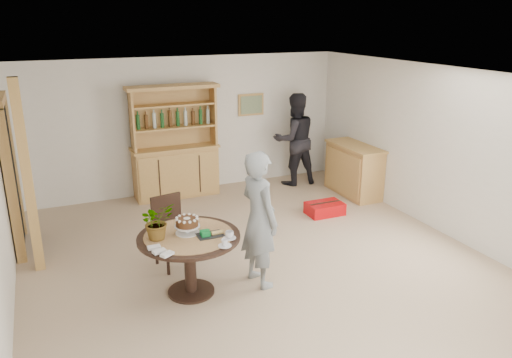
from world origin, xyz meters
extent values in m
plane|color=tan|center=(0.00, 0.00, 0.00)|extent=(7.00, 7.00, 0.00)
cube|color=white|center=(0.00, 3.50, 1.25)|extent=(6.00, 0.04, 2.50)
cube|color=white|center=(0.00, -3.50, 1.25)|extent=(6.00, 0.04, 2.50)
cube|color=white|center=(3.00, 0.00, 1.25)|extent=(0.04, 7.00, 2.50)
cube|color=white|center=(0.00, 0.00, 2.50)|extent=(6.00, 7.00, 0.04)
cube|color=tan|center=(1.30, 3.47, 1.55)|extent=(0.52, 0.03, 0.42)
cube|color=#59724C|center=(1.30, 3.45, 1.55)|extent=(0.44, 0.02, 0.34)
cube|color=black|center=(-2.94, 2.00, 1.05)|extent=(0.10, 0.90, 2.10)
cube|color=tan|center=(-2.92, 1.50, 1.05)|extent=(0.12, 0.10, 2.10)
cube|color=tan|center=(-2.92, 2.50, 1.05)|extent=(0.12, 0.10, 2.10)
cube|color=tan|center=(-2.70, 1.20, 1.25)|extent=(0.12, 0.12, 2.50)
cube|color=tan|center=(-0.30, 3.24, 0.45)|extent=(1.50, 0.50, 0.90)
cube|color=tan|center=(-0.30, 3.24, 0.92)|extent=(1.56, 0.54, 0.04)
cube|color=tan|center=(-0.30, 3.34, 1.47)|extent=(1.50, 0.04, 1.06)
cube|color=tan|center=(-1.03, 3.19, 1.47)|extent=(0.04, 0.34, 1.06)
cube|color=tan|center=(0.43, 3.19, 1.47)|extent=(0.04, 0.34, 1.06)
cube|color=tan|center=(-0.30, 3.19, 1.30)|extent=(1.44, 0.32, 0.03)
cube|color=tan|center=(-0.30, 3.19, 1.70)|extent=(1.44, 0.32, 0.03)
cube|color=tan|center=(-0.30, 3.19, 2.01)|extent=(1.62, 0.40, 0.06)
cylinder|color=#194C1E|center=(-0.86, 3.19, 1.46)|extent=(0.07, 0.07, 0.28)
cylinder|color=#4C2D14|center=(-0.70, 3.19, 1.46)|extent=(0.07, 0.07, 0.28)
cylinder|color=#B2BFB2|center=(-0.54, 3.19, 1.46)|extent=(0.07, 0.07, 0.28)
cylinder|color=#194C1E|center=(-0.38, 3.19, 1.46)|extent=(0.07, 0.07, 0.28)
cylinder|color=#4C2D14|center=(-0.22, 3.19, 1.46)|extent=(0.07, 0.07, 0.28)
cylinder|color=#B2BFB2|center=(-0.06, 3.19, 1.46)|extent=(0.07, 0.07, 0.28)
cylinder|color=#194C1E|center=(0.10, 3.19, 1.46)|extent=(0.07, 0.07, 0.28)
cylinder|color=#4C2D14|center=(0.26, 3.19, 1.46)|extent=(0.07, 0.07, 0.28)
cube|color=tan|center=(2.74, 2.00, 0.45)|extent=(0.50, 1.20, 0.90)
cube|color=tan|center=(2.74, 2.00, 0.92)|extent=(0.54, 1.26, 0.04)
cylinder|color=black|center=(-1.05, -0.18, 0.73)|extent=(1.20, 1.20, 0.04)
cylinder|color=black|center=(-1.05, -0.18, 0.36)|extent=(0.14, 0.14, 0.70)
cylinder|color=black|center=(-1.05, -0.18, 0.01)|extent=(0.56, 0.56, 0.03)
cylinder|color=tan|center=(-1.05, -0.18, 0.76)|extent=(1.04, 1.04, 0.01)
cube|color=black|center=(-1.05, 0.57, 0.45)|extent=(0.49, 0.49, 0.04)
cube|color=black|center=(-1.08, 0.76, 0.70)|extent=(0.42, 0.11, 0.46)
cube|color=black|center=(-1.08, 0.76, 0.92)|extent=(0.42, 0.12, 0.05)
cube|color=black|center=(-1.19, 0.36, 0.22)|extent=(0.04, 0.04, 0.44)
cube|color=black|center=(-0.83, 0.43, 0.22)|extent=(0.03, 0.04, 0.44)
cube|color=black|center=(-1.26, 0.71, 0.22)|extent=(0.04, 0.03, 0.44)
cube|color=black|center=(-0.90, 0.78, 0.22)|extent=(0.03, 0.03, 0.44)
cylinder|color=white|center=(-1.05, -0.13, 0.77)|extent=(0.28, 0.28, 0.01)
cylinder|color=white|center=(-1.05, -0.13, 0.81)|extent=(0.05, 0.05, 0.08)
cylinder|color=white|center=(-1.05, -0.13, 0.85)|extent=(0.30, 0.30, 0.01)
cylinder|color=#4D2B16|center=(-1.05, -0.13, 0.90)|extent=(0.26, 0.26, 0.09)
cylinder|color=white|center=(-1.05, -0.13, 0.95)|extent=(0.08, 0.08, 0.01)
sphere|color=white|center=(-0.93, -0.13, 0.95)|extent=(0.04, 0.04, 0.04)
sphere|color=white|center=(-0.94, -0.07, 0.95)|extent=(0.04, 0.04, 0.04)
sphere|color=white|center=(-0.99, -0.03, 0.95)|extent=(0.04, 0.04, 0.04)
sphere|color=white|center=(-1.05, -0.01, 0.95)|extent=(0.04, 0.04, 0.04)
sphere|color=white|center=(-1.11, -0.03, 0.95)|extent=(0.04, 0.04, 0.04)
sphere|color=white|center=(-1.15, -0.07, 0.95)|extent=(0.04, 0.04, 0.04)
sphere|color=white|center=(-1.17, -0.13, 0.95)|extent=(0.04, 0.04, 0.04)
sphere|color=white|center=(-1.15, -0.19, 0.95)|extent=(0.04, 0.04, 0.04)
sphere|color=white|center=(-1.11, -0.24, 0.95)|extent=(0.04, 0.04, 0.04)
sphere|color=white|center=(-1.05, -0.25, 0.95)|extent=(0.04, 0.04, 0.04)
sphere|color=white|center=(-0.99, -0.24, 0.95)|extent=(0.04, 0.04, 0.04)
sphere|color=white|center=(-0.94, -0.19, 0.95)|extent=(0.04, 0.04, 0.04)
imported|color=#3F7233|center=(-1.40, -0.13, 0.97)|extent=(0.47, 0.44, 0.42)
cube|color=black|center=(-0.83, -0.30, 0.77)|extent=(0.30, 0.20, 0.01)
cube|color=#0D7A31|center=(-0.89, -0.30, 0.80)|extent=(0.10, 0.10, 0.06)
cube|color=#0D7A31|center=(-0.89, -0.30, 0.83)|extent=(0.11, 0.02, 0.01)
cylinder|color=silver|center=(-0.65, -0.46, 0.76)|extent=(0.15, 0.15, 0.01)
imported|color=silver|center=(-0.65, -0.46, 0.81)|extent=(0.10, 0.10, 0.08)
cylinder|color=silver|center=(-0.77, -0.63, 0.76)|extent=(0.15, 0.15, 0.01)
imported|color=silver|center=(-0.77, -0.63, 0.81)|extent=(0.08, 0.08, 0.07)
cube|color=white|center=(-1.50, -0.38, 0.78)|extent=(0.14, 0.08, 0.03)
cube|color=white|center=(-1.47, -0.50, 0.78)|extent=(0.16, 0.11, 0.03)
cube|color=white|center=(-1.41, -0.60, 0.78)|extent=(0.16, 0.14, 0.03)
imported|color=gray|center=(-0.20, -0.28, 0.85)|extent=(0.51, 0.68, 1.70)
imported|color=black|center=(2.02, 3.00, 0.90)|extent=(0.89, 0.70, 1.79)
cube|color=red|center=(1.73, 1.33, 0.10)|extent=(0.61, 0.41, 0.20)
cube|color=black|center=(1.73, 1.33, 0.20)|extent=(0.56, 0.05, 0.01)
camera|label=1|loc=(-2.45, -5.35, 3.17)|focal=35.00mm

